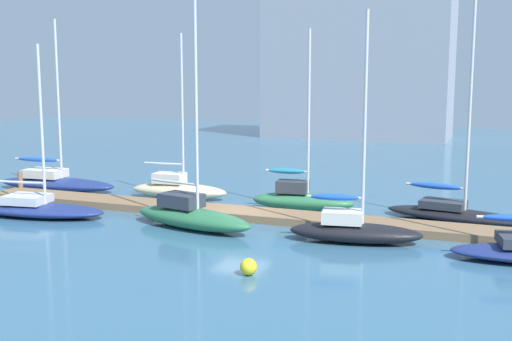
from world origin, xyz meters
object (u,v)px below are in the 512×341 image
object	(u,v)px
sailboat_2	(178,188)
sailboat_3	(191,214)
sailboat_1	(38,207)
mooring_buoy_orange	(157,177)
sailboat_4	(301,198)
mooring_buoy_yellow	(249,267)
sailboat_5	(353,228)
sailboat_6	(455,211)
harbor_building_distant	(359,69)
sailboat_0	(55,181)

from	to	relation	value
sailboat_2	sailboat_3	bearing A→B (deg)	-61.56
sailboat_1	mooring_buoy_orange	bearing A→B (deg)	81.62
sailboat_4	mooring_buoy_yellow	xyz separation A→B (m)	(1.47, -10.69, -0.36)
sailboat_1	sailboat_3	world-z (taller)	sailboat_3
sailboat_2	sailboat_5	bearing A→B (deg)	-31.53
sailboat_4	mooring_buoy_yellow	bearing A→B (deg)	-87.54
sailboat_3	sailboat_6	distance (m)	12.34
sailboat_6	harbor_building_distant	world-z (taller)	harbor_building_distant
sailboat_5	sailboat_6	bearing A→B (deg)	47.34
mooring_buoy_orange	sailboat_5	bearing A→B (deg)	-33.95
sailboat_4	mooring_buoy_orange	world-z (taller)	sailboat_4
sailboat_6	mooring_buoy_orange	world-z (taller)	sailboat_6
sailboat_3	sailboat_4	world-z (taller)	sailboat_3
sailboat_0	sailboat_2	distance (m)	8.07
sailboat_2	harbor_building_distant	bearing A→B (deg)	82.95
sailboat_2	sailboat_3	world-z (taller)	sailboat_3
sailboat_5	mooring_buoy_orange	world-z (taller)	sailboat_5
sailboat_3	sailboat_5	distance (m)	7.30
sailboat_0	sailboat_5	distance (m)	19.93
sailboat_3	sailboat_5	size ratio (longest dim) A/B	1.17
sailboat_1	harbor_building_distant	distance (m)	46.58
sailboat_0	sailboat_6	bearing A→B (deg)	-2.79
sailboat_5	harbor_building_distant	xyz separation A→B (m)	(-9.66, 44.82, 6.93)
sailboat_4	mooring_buoy_yellow	size ratio (longest dim) A/B	15.33
sailboat_4	sailboat_5	world-z (taller)	sailboat_5
mooring_buoy_orange	harbor_building_distant	xyz separation A→B (m)	(5.63, 34.52, 7.24)
sailboat_6	sailboat_3	bearing A→B (deg)	-142.22
sailboat_1	sailboat_5	world-z (taller)	sailboat_5
sailboat_2	mooring_buoy_orange	bearing A→B (deg)	126.50
sailboat_0	sailboat_5	xyz separation A→B (m)	(19.25, -5.17, 0.04)
sailboat_0	sailboat_2	xyz separation A→B (m)	(8.06, 0.46, 0.04)
sailboat_0	harbor_building_distant	size ratio (longest dim) A/B	0.50
sailboat_3	sailboat_6	world-z (taller)	sailboat_3
sailboat_1	sailboat_3	distance (m)	8.08
sailboat_6	sailboat_2	bearing A→B (deg)	-170.75
sailboat_1	harbor_building_distant	bearing A→B (deg)	74.82
sailboat_1	sailboat_2	xyz separation A→B (m)	(4.16, 6.50, 0.16)
sailboat_1	mooring_buoy_yellow	size ratio (longest dim) A/B	13.97
sailboat_3	mooring_buoy_orange	xyz separation A→B (m)	(-8.00, 10.60, -0.37)
sailboat_3	sailboat_4	xyz separation A→B (m)	(3.46, 5.41, 0.01)
mooring_buoy_orange	mooring_buoy_yellow	bearing A→B (deg)	-50.85
mooring_buoy_yellow	sailboat_3	bearing A→B (deg)	133.05
sailboat_4	sailboat_0	bearing A→B (deg)	174.40
sailboat_3	mooring_buoy_orange	size ratio (longest dim) A/B	19.71
sailboat_1	mooring_buoy_yellow	bearing A→B (deg)	-28.04
sailboat_3	sailboat_4	distance (m)	6.42
sailboat_0	sailboat_6	size ratio (longest dim) A/B	0.95
sailboat_1	sailboat_6	distance (m)	19.99
sailboat_0	sailboat_3	distance (m)	13.15
mooring_buoy_yellow	sailboat_0	bearing A→B (deg)	147.51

